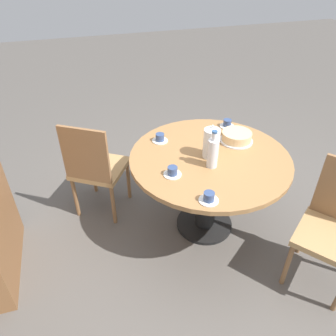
{
  "coord_description": "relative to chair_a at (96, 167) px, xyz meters",
  "views": [
    {
      "loc": [
        -1.89,
        0.9,
        2.1
      ],
      "look_at": [
        0.0,
        0.33,
        0.69
      ],
      "focal_mm": 35.0,
      "sensor_mm": 36.0,
      "label": 1
    }
  ],
  "objects": [
    {
      "name": "water_bottle",
      "position": [
        -0.57,
        -0.8,
        0.35
      ],
      "size": [
        0.08,
        0.08,
        0.29
      ],
      "color": "silver",
      "rests_on": "dining_table"
    },
    {
      "name": "coffee_pot",
      "position": [
        -0.45,
        -0.84,
        0.36
      ],
      "size": [
        0.12,
        0.12,
        0.27
      ],
      "color": "white",
      "rests_on": "dining_table"
    },
    {
      "name": "cup_c",
      "position": [
        -0.59,
        -0.49,
        0.26
      ],
      "size": [
        0.13,
        0.13,
        0.07
      ],
      "color": "silver",
      "rests_on": "dining_table"
    },
    {
      "name": "cake_main",
      "position": [
        -0.3,
        -1.13,
        0.27
      ],
      "size": [
        0.27,
        0.27,
        0.08
      ],
      "color": "silver",
      "rests_on": "dining_table"
    },
    {
      "name": "ground_plane",
      "position": [
        -0.45,
        -0.84,
        -0.49
      ],
      "size": [
        14.0,
        14.0,
        0.0
      ],
      "primitive_type": "plane",
      "color": "#56514C"
    },
    {
      "name": "chair_b",
      "position": [
        -1.16,
        -1.47,
        0.0
      ],
      "size": [
        0.59,
        0.59,
        0.93
      ],
      "rotation": [
        0.0,
        0.0,
        3.8
      ],
      "color": "olive",
      "rests_on": "ground_plane"
    },
    {
      "name": "dining_table",
      "position": [
        -0.45,
        -0.84,
        0.07
      ],
      "size": [
        1.23,
        1.23,
        0.73
      ],
      "color": "black",
      "rests_on": "ground_plane"
    },
    {
      "name": "chair_a",
      "position": [
        0.0,
        0.0,
        0.0
      ],
      "size": [
        0.58,
        0.58,
        0.93
      ],
      "rotation": [
        0.0,
        0.0,
        1.01
      ],
      "color": "olive",
      "rests_on": "ground_plane"
    },
    {
      "name": "cup_a",
      "position": [
        -0.12,
        -0.54,
        0.26
      ],
      "size": [
        0.13,
        0.13,
        0.07
      ],
      "color": "silver",
      "rests_on": "dining_table"
    },
    {
      "name": "cup_b",
      "position": [
        -0.92,
        -0.63,
        0.26
      ],
      "size": [
        0.13,
        0.13,
        0.07
      ],
      "color": "silver",
      "rests_on": "dining_table"
    },
    {
      "name": "cup_d",
      "position": [
        -0.06,
        -1.16,
        0.26
      ],
      "size": [
        0.13,
        0.13,
        0.07
      ],
      "color": "silver",
      "rests_on": "dining_table"
    }
  ]
}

